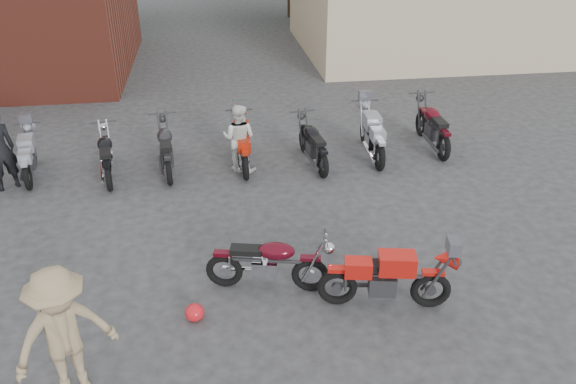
{
  "coord_description": "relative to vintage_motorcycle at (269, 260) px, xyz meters",
  "views": [
    {
      "loc": [
        -0.3,
        -6.62,
        5.55
      ],
      "look_at": [
        0.94,
        1.96,
        0.9
      ],
      "focal_mm": 35.0,
      "sensor_mm": 36.0,
      "label": 1
    }
  ],
  "objects": [
    {
      "name": "row_bike_1",
      "position": [
        -4.74,
        4.74,
        -0.02
      ],
      "size": [
        0.9,
        1.88,
        1.05
      ],
      "primitive_type": null,
      "rotation": [
        0.0,
        0.0,
        1.74
      ],
      "color": "#9A9CA8",
      "rests_on": "ground"
    },
    {
      "name": "sportbike",
      "position": [
        1.69,
        -0.66,
        0.02
      ],
      "size": [
        2.01,
        0.99,
        1.11
      ],
      "primitive_type": null,
      "rotation": [
        0.0,
        0.0,
        -0.19
      ],
      "color": "red",
      "rests_on": "ground"
    },
    {
      "name": "row_bike_5",
      "position": [
        1.51,
        4.46,
        0.01
      ],
      "size": [
        0.86,
        1.97,
        1.11
      ],
      "primitive_type": null,
      "rotation": [
        0.0,
        0.0,
        1.69
      ],
      "color": "black",
      "rests_on": "ground"
    },
    {
      "name": "helmet",
      "position": [
        -1.17,
        -0.58,
        -0.41
      ],
      "size": [
        0.35,
        0.35,
        0.26
      ],
      "primitive_type": "ellipsoid",
      "rotation": [
        0.0,
        0.0,
        -0.26
      ],
      "color": "red",
      "rests_on": "ground"
    },
    {
      "name": "row_bike_4",
      "position": [
        -0.08,
        4.62,
        0.03
      ],
      "size": [
        0.65,
        1.97,
        1.14
      ],
      "primitive_type": null,
      "rotation": [
        0.0,
        0.0,
        1.57
      ],
      "color": "red",
      "rests_on": "ground"
    },
    {
      "name": "row_bike_3",
      "position": [
        -1.78,
        4.61,
        0.04
      ],
      "size": [
        0.85,
        2.04,
        1.15
      ],
      "primitive_type": null,
      "rotation": [
        0.0,
        0.0,
        1.67
      ],
      "color": "black",
      "rests_on": "ground"
    },
    {
      "name": "person_tan",
      "position": [
        -2.63,
        -1.75,
        0.4
      ],
      "size": [
        1.39,
        1.19,
        1.87
      ],
      "primitive_type": "imported",
      "rotation": [
        0.0,
        0.0,
        0.5
      ],
      "color": "#9D8561",
      "rests_on": "ground"
    },
    {
      "name": "row_bike_7",
      "position": [
        4.55,
        4.99,
        0.07
      ],
      "size": [
        0.73,
        2.11,
        1.21
      ],
      "primitive_type": null,
      "rotation": [
        0.0,
        0.0,
        1.55
      ],
      "color": "#4B0913",
      "rests_on": "ground"
    },
    {
      "name": "stucco_building",
      "position": [
        8.07,
        14.53,
        1.21
      ],
      "size": [
        10.0,
        8.0,
        3.5
      ],
      "primitive_type": "cube",
      "color": "tan",
      "rests_on": "ground"
    },
    {
      "name": "row_bike_6",
      "position": [
        2.96,
        4.69,
        0.06
      ],
      "size": [
        0.77,
        2.09,
        1.19
      ],
      "primitive_type": null,
      "rotation": [
        0.0,
        0.0,
        1.53
      ],
      "color": "#91959F",
      "rests_on": "ground"
    },
    {
      "name": "ground",
      "position": [
        -0.43,
        -0.47,
        -0.54
      ],
      "size": [
        90.0,
        90.0,
        0.0
      ],
      "primitive_type": "plane",
      "color": "#2E2E30"
    },
    {
      "name": "row_bike_2",
      "position": [
        -3.05,
        4.47,
        0.0
      ],
      "size": [
        0.9,
        1.94,
        1.09
      ],
      "primitive_type": null,
      "rotation": [
        0.0,
        0.0,
        1.73
      ],
      "color": "black",
      "rests_on": "ground"
    },
    {
      "name": "person_light",
      "position": [
        -0.17,
        4.37,
        0.23
      ],
      "size": [
        0.91,
        0.82,
        1.54
      ],
      "primitive_type": "imported",
      "rotation": [
        0.0,
        0.0,
        2.76
      ],
      "color": "silver",
      "rests_on": "ground"
    },
    {
      "name": "vintage_motorcycle",
      "position": [
        0.0,
        0.0,
        0.0
      ],
      "size": [
        1.95,
        1.02,
        1.08
      ],
      "primitive_type": null,
      "rotation": [
        0.0,
        0.0,
        -0.23
      ],
      "color": "#4A0914",
      "rests_on": "ground"
    }
  ]
}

